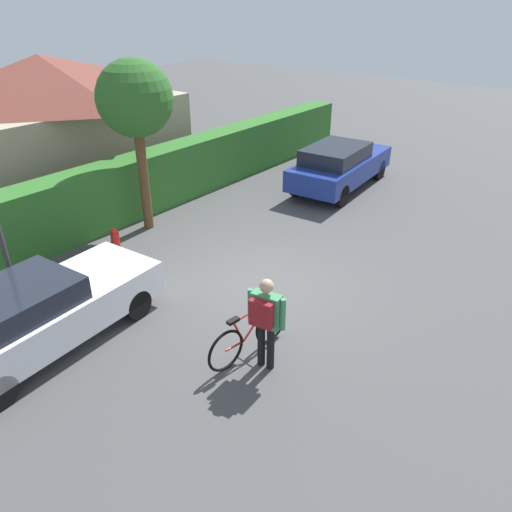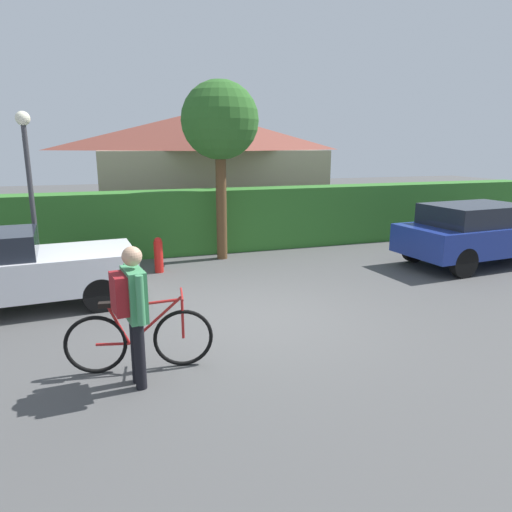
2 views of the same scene
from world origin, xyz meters
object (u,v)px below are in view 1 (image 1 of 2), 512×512
(bicycle, at_px, (249,335))
(fire_hydrant, at_px, (116,244))
(tree_kerbside, at_px, (135,101))
(parked_car_far, at_px, (339,165))
(person_rider, at_px, (265,316))
(parked_car_near, at_px, (39,312))

(bicycle, bearing_deg, fire_hydrant, 80.41)
(tree_kerbside, bearing_deg, parked_car_far, -23.23)
(bicycle, xyz_separation_m, person_rider, (-0.09, -0.41, 0.62))
(parked_car_near, bearing_deg, tree_kerbside, 28.80)
(person_rider, bearing_deg, fire_hydrant, 80.15)
(bicycle, relative_size, tree_kerbside, 0.43)
(parked_car_far, height_order, person_rider, person_rider)
(person_rider, bearing_deg, parked_car_far, 22.13)
(tree_kerbside, bearing_deg, person_rider, -113.46)
(parked_car_near, relative_size, tree_kerbside, 1.00)
(parked_car_near, height_order, tree_kerbside, tree_kerbside)
(person_rider, xyz_separation_m, tree_kerbside, (2.58, 5.94, 2.30))
(person_rider, relative_size, fire_hydrant, 2.11)
(tree_kerbside, bearing_deg, bicycle, -114.20)
(parked_car_near, bearing_deg, bicycle, -55.31)
(parked_car_near, distance_m, fire_hydrant, 3.35)
(parked_car_far, height_order, bicycle, parked_car_far)
(tree_kerbside, distance_m, fire_hydrant, 3.49)
(parked_car_far, bearing_deg, bicycle, -160.11)
(parked_car_near, relative_size, bicycle, 2.35)
(fire_hydrant, bearing_deg, person_rider, -99.85)
(bicycle, xyz_separation_m, tree_kerbside, (2.49, 5.53, 2.93))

